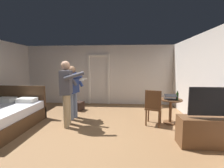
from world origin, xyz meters
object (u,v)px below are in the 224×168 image
object	(u,v)px
bed	(0,117)
person_blue_shirt	(67,88)
side_table	(171,107)
wooden_chair	(153,106)
suitcase_dark	(76,106)
bottle_on_table	(177,96)
tv_flatscreen	(212,129)
person_striped_shirt	(73,89)
laptop	(170,98)

from	to	relation	value
bed	person_blue_shirt	distance (m)	1.85
side_table	person_blue_shirt	world-z (taller)	person_blue_shirt
wooden_chair	suitcase_dark	distance (m)	2.91
bottle_on_table	suitcase_dark	world-z (taller)	bottle_on_table
side_table	bottle_on_table	size ratio (longest dim) A/B	2.81
tv_flatscreen	person_striped_shirt	world-z (taller)	person_striped_shirt
person_blue_shirt	bed	bearing A→B (deg)	-169.21
bed	wooden_chair	size ratio (longest dim) A/B	2.02
side_table	tv_flatscreen	bearing A→B (deg)	-70.65
tv_flatscreen	side_table	distance (m)	1.31
wooden_chair	person_blue_shirt	world-z (taller)	person_blue_shirt
side_table	laptop	xyz separation A→B (m)	(-0.04, -0.04, 0.28)
side_table	person_blue_shirt	size ratio (longest dim) A/B	0.40
tv_flatscreen	wooden_chair	world-z (taller)	tv_flatscreen
person_striped_shirt	laptop	bearing A→B (deg)	-4.36
side_table	laptop	distance (m)	0.29
wooden_chair	person_blue_shirt	xyz separation A→B (m)	(-2.33, -0.17, 0.49)
side_table	person_striped_shirt	xyz separation A→B (m)	(-2.89, 0.17, 0.46)
laptop	person_striped_shirt	size ratio (longest dim) A/B	0.23
person_striped_shirt	tv_flatscreen	bearing A→B (deg)	-22.92
bed	side_table	world-z (taller)	bed
wooden_chair	person_striped_shirt	xyz separation A→B (m)	(-2.36, 0.39, 0.39)
bed	side_table	distance (m)	4.59
wooden_chair	person_striped_shirt	bearing A→B (deg)	170.61
laptop	suitcase_dark	size ratio (longest dim) A/B	0.74
suitcase_dark	tv_flatscreen	bearing A→B (deg)	-16.85
tv_flatscreen	bottle_on_table	distance (m)	1.27
bottle_on_table	person_blue_shirt	xyz separation A→B (m)	(-3.00, -0.31, 0.23)
side_table	wooden_chair	bearing A→B (deg)	-157.94
bottle_on_table	wooden_chair	bearing A→B (deg)	-168.61
bottle_on_table	suitcase_dark	distance (m)	3.51
bed	wooden_chair	xyz separation A→B (m)	(4.00, 0.49, 0.24)
wooden_chair	person_striped_shirt	distance (m)	2.42
person_striped_shirt	suitcase_dark	world-z (taller)	person_striped_shirt
bed	suitcase_dark	size ratio (longest dim) A/B	3.92
laptop	bottle_on_table	world-z (taller)	bottle_on_table
wooden_chair	suitcase_dark	world-z (taller)	wooden_chair
side_table	suitcase_dark	bearing A→B (deg)	160.18
side_table	laptop	bearing A→B (deg)	-131.12
suitcase_dark	side_table	bearing A→B (deg)	-3.04
laptop	wooden_chair	size ratio (longest dim) A/B	0.38
tv_flatscreen	side_table	world-z (taller)	tv_flatscreen
bottle_on_table	person_striped_shirt	bearing A→B (deg)	175.19
bottle_on_table	bed	bearing A→B (deg)	-172.38
bottle_on_table	wooden_chair	xyz separation A→B (m)	(-0.67, -0.14, -0.26)
wooden_chair	laptop	bearing A→B (deg)	19.27
person_striped_shirt	suitcase_dark	xyz separation A→B (m)	(-0.20, 0.94, -0.77)
bed	bottle_on_table	xyz separation A→B (m)	(4.67, 0.62, 0.50)
laptop	wooden_chair	world-z (taller)	wooden_chair
laptop	person_striped_shirt	bearing A→B (deg)	175.64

